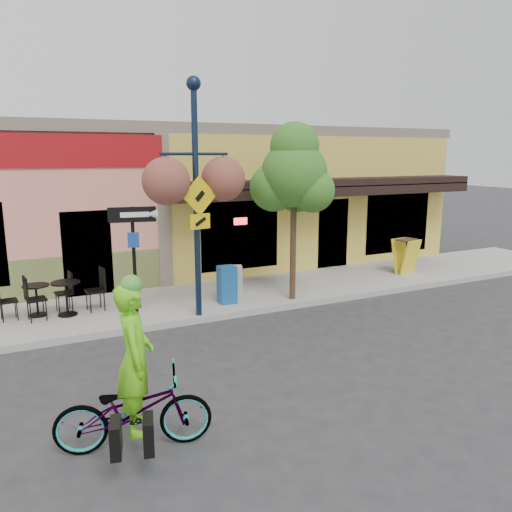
{
  "coord_description": "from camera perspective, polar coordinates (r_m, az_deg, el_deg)",
  "views": [
    {
      "loc": [
        -4.57,
        -9.48,
        3.67
      ],
      "look_at": [
        0.29,
        0.5,
        1.4
      ],
      "focal_mm": 35.0,
      "sensor_mm": 36.0,
      "label": 1
    }
  ],
  "objects": [
    {
      "name": "ground",
      "position": [
        11.14,
        -0.23,
        -7.67
      ],
      "size": [
        90.0,
        90.0,
        0.0
      ],
      "primitive_type": "plane",
      "color": "#2D2D30",
      "rests_on": "ground"
    },
    {
      "name": "sidewalk",
      "position": [
        12.86,
        -4.11,
        -4.7
      ],
      "size": [
        24.0,
        3.0,
        0.15
      ],
      "primitive_type": "cube",
      "color": "#9E9B93",
      "rests_on": "ground"
    },
    {
      "name": "curb",
      "position": [
        11.59,
        -1.42,
        -6.51
      ],
      "size": [
        24.0,
        0.12,
        0.15
      ],
      "primitive_type": "cube",
      "color": "#A8A59E",
      "rests_on": "ground"
    },
    {
      "name": "building",
      "position": [
        17.64,
        -10.95,
        6.74
      ],
      "size": [
        18.2,
        8.2,
        4.5
      ],
      "primitive_type": null,
      "color": "#EB8974",
      "rests_on": "ground"
    },
    {
      "name": "bicycle",
      "position": [
        6.73,
        -13.81,
        -16.77
      ],
      "size": [
        2.06,
        1.12,
        1.03
      ],
      "primitive_type": "imported",
      "rotation": [
        0.0,
        0.0,
        1.33
      ],
      "color": "maroon",
      "rests_on": "ground"
    },
    {
      "name": "cyclist_rider",
      "position": [
        6.55,
        -13.56,
        -13.32
      ],
      "size": [
        0.61,
        0.78,
        1.9
      ],
      "primitive_type": "imported",
      "rotation": [
        0.0,
        0.0,
        1.33
      ],
      "color": "#69DA17",
      "rests_on": "ground"
    },
    {
      "name": "lamp_post",
      "position": [
        10.76,
        -6.84,
        6.31
      ],
      "size": [
        1.73,
        0.98,
        5.1
      ],
      "primitive_type": null,
      "rotation": [
        0.0,
        0.0,
        0.21
      ],
      "color": "#111F36",
      "rests_on": "sidewalk"
    },
    {
      "name": "one_way_sign",
      "position": [
        10.6,
        -13.71,
        -1.19
      ],
      "size": [
        0.97,
        0.38,
        2.48
      ],
      "primitive_type": null,
      "rotation": [
        0.0,
        0.0,
        -0.19
      ],
      "color": "black",
      "rests_on": "sidewalk"
    },
    {
      "name": "cafe_set_left",
      "position": [
        12.06,
        -23.8,
        -4.17
      ],
      "size": [
        1.6,
        0.94,
        0.91
      ],
      "primitive_type": null,
      "rotation": [
        0.0,
        0.0,
        0.12
      ],
      "color": "black",
      "rests_on": "sidewalk"
    },
    {
      "name": "cafe_set_right",
      "position": [
        11.82,
        -20.86,
        -4.02
      ],
      "size": [
        1.76,
        1.05,
        1.0
      ],
      "primitive_type": null,
      "rotation": [
        0.0,
        0.0,
        0.13
      ],
      "color": "black",
      "rests_on": "sidewalk"
    },
    {
      "name": "newspaper_box_blue",
      "position": [
        11.99,
        -3.34,
        -3.28
      ],
      "size": [
        0.42,
        0.37,
        0.9
      ],
      "primitive_type": null,
      "rotation": [
        0.0,
        0.0,
        -0.03
      ],
      "color": "#185291",
      "rests_on": "sidewalk"
    },
    {
      "name": "newspaper_box_grey",
      "position": [
        12.4,
        -2.5,
        -3.0
      ],
      "size": [
        0.47,
        0.45,
        0.81
      ],
      "primitive_type": null,
      "rotation": [
        0.0,
        0.0,
        -0.33
      ],
      "color": "#ADADAD",
      "rests_on": "sidewalk"
    },
    {
      "name": "street_tree",
      "position": [
        12.04,
        4.32,
        5.05
      ],
      "size": [
        2.24,
        2.24,
        4.32
      ],
      "primitive_type": null,
      "rotation": [
        0.0,
        0.0,
        -0.44
      ],
      "color": "#3D7A26",
      "rests_on": "sidewalk"
    },
    {
      "name": "sandwich_board",
      "position": [
        15.47,
        17.28,
        -0.12
      ],
      "size": [
        0.71,
        0.58,
        1.05
      ],
      "primitive_type": null,
      "rotation": [
        0.0,
        0.0,
        0.2
      ],
      "color": "yellow",
      "rests_on": "sidewalk"
    }
  ]
}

